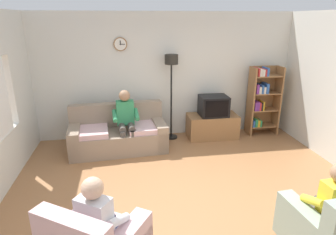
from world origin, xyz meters
name	(u,v)px	position (x,y,z in m)	size (l,w,h in m)	color
ground_plane	(192,197)	(0.00, 0.00, 0.00)	(12.00, 12.00, 0.00)	#9E6B42
back_wall_assembly	(166,76)	(0.00, 2.66, 1.35)	(6.20, 0.17, 2.70)	silver
couch	(118,135)	(-1.09, 1.91, 0.31)	(1.96, 1.01, 0.90)	gray
tv_stand	(212,126)	(0.99, 2.25, 0.26)	(1.10, 0.56, 0.52)	olive
tv	(214,106)	(0.99, 2.23, 0.74)	(0.60, 0.49, 0.44)	black
bookshelf	(262,99)	(2.14, 2.32, 0.82)	(0.68, 0.36, 1.55)	olive
floor_lamp	(171,74)	(0.07, 2.35, 1.45)	(0.28, 0.28, 1.85)	black
armchair_near_bookshelf	(330,230)	(1.28, -1.28, 0.29)	(0.87, 0.94, 0.90)	gray
person_on_couch	(126,118)	(-0.92, 1.80, 0.70)	(0.53, 0.56, 1.24)	#338C59
person_in_left_armchair	(101,218)	(-1.24, -1.10, 0.60)	(0.61, 0.64, 1.12)	silver
person_in_right_armchair	(329,201)	(1.28, -1.19, 0.60)	(0.54, 0.56, 1.12)	yellow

